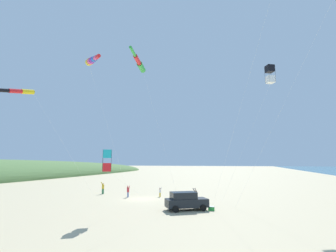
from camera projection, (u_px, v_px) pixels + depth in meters
The scene contains 12 objects.
ground_plane at pixel (141, 199), 33.69m from camera, with size 600.00×600.00×0.00m, color #C6B58C.
parked_car at pixel (186, 201), 25.95m from camera, with size 4.64×3.80×1.85m.
cooler_box at pixel (211, 208), 25.70m from camera, with size 0.62×0.42×0.42m.
person_adult_flyer at pixel (103, 187), 39.19m from camera, with size 0.66×0.65×1.84m.
person_child_green_jacket at pixel (196, 195), 30.33m from camera, with size 0.64×0.61×1.78m.
person_child_grey_jacket at pixel (160, 191), 35.98m from camera, with size 0.34×0.43×1.35m.
person_bystander_far at pixel (128, 191), 35.55m from camera, with size 0.56×0.59×1.64m.
kite_windsock_long_streamer_left at pixel (92, 60), 29.75m from camera, with size 5.09×14.47×17.98m.
kite_box_orange_high_right at pixel (270, 74), 28.53m from camera, with size 6.70×3.43×15.95m.
kite_windsock_red_high_left at pixel (139, 63), 25.64m from camera, with size 3.49×8.82×15.29m.
kite_windsock_white_trailing at pixel (12, 91), 25.31m from camera, with size 2.04×17.94×12.81m.
kite_box_blue_topmost at pixel (107, 161), 22.83m from camera, with size 2.13×13.75×6.07m.
Camera 1 is at (13.80, -32.11, 4.93)m, focal length 26.68 mm.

